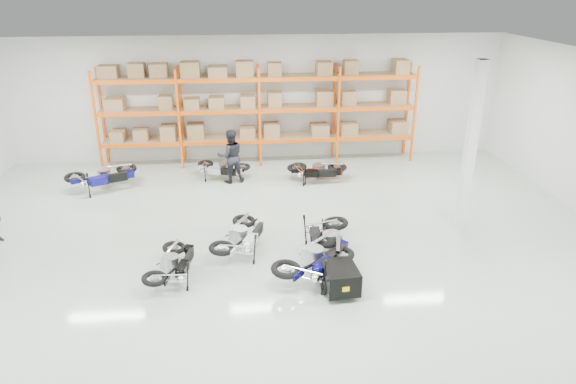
{
  "coord_description": "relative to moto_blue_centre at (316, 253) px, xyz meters",
  "views": [
    {
      "loc": [
        -0.71,
        -11.65,
        6.28
      ],
      "look_at": [
        0.49,
        0.77,
        1.1
      ],
      "focal_mm": 32.0,
      "sensor_mm": 36.0,
      "label": 1
    }
  ],
  "objects": [
    {
      "name": "room",
      "position": [
        -0.89,
        1.65,
        1.64
      ],
      "size": [
        18.0,
        18.0,
        18.0
      ],
      "color": "#A7BAAA",
      "rests_on": "ground"
    },
    {
      "name": "pallet_rack",
      "position": [
        -0.89,
        8.1,
        1.65
      ],
      "size": [
        11.28,
        0.98,
        3.62
      ],
      "color": "#FF5B0D",
      "rests_on": "ground"
    },
    {
      "name": "structural_column",
      "position": [
        4.31,
        2.15,
        1.64
      ],
      "size": [
        0.25,
        0.25,
        4.5
      ],
      "primitive_type": "cube",
      "color": "white",
      "rests_on": "ground"
    },
    {
      "name": "moto_blue_centre",
      "position": [
        0.0,
        0.0,
        0.0
      ],
      "size": [
        2.04,
        2.15,
        1.29
      ],
      "primitive_type": null,
      "rotation": [
        0.0,
        -0.09,
        2.44
      ],
      "color": "#080746",
      "rests_on": "ground"
    },
    {
      "name": "moto_silver_left",
      "position": [
        -1.65,
        1.31,
        -0.05
      ],
      "size": [
        1.5,
        2.02,
        1.18
      ],
      "primitive_type": null,
      "rotation": [
        0.0,
        -0.09,
        2.77
      ],
      "color": "silver",
      "rests_on": "ground"
    },
    {
      "name": "moto_black_far_left",
      "position": [
        -3.19,
        0.2,
        -0.11
      ],
      "size": [
        1.12,
        1.76,
        1.06
      ],
      "primitive_type": null,
      "rotation": [
        0.0,
        -0.09,
        2.94
      ],
      "color": "black",
      "rests_on": "ground"
    },
    {
      "name": "moto_touring_right",
      "position": [
        0.42,
        0.88,
        -0.01
      ],
      "size": [
        1.2,
        2.06,
        1.27
      ],
      "primitive_type": null,
      "rotation": [
        0.0,
        -0.09,
        -0.12
      ],
      "color": "black",
      "rests_on": "ground"
    },
    {
      "name": "trailer",
      "position": [
        0.42,
        -0.72,
        -0.24
      ],
      "size": [
        0.79,
        1.5,
        0.62
      ],
      "rotation": [
        0.0,
        0.0,
        0.08
      ],
      "color": "black",
      "rests_on": "ground"
    },
    {
      "name": "moto_back_a",
      "position": [
        -6.03,
        5.85,
        -0.01
      ],
      "size": [
        2.16,
        1.67,
        1.26
      ],
      "primitive_type": null,
      "rotation": [
        0.0,
        -0.09,
        1.99
      ],
      "color": "#0C0C6D",
      "rests_on": "ground"
    },
    {
      "name": "moto_back_b",
      "position": [
        -2.26,
        6.47,
        -0.12
      ],
      "size": [
        1.76,
        1.25,
        1.03
      ],
      "primitive_type": null,
      "rotation": [
        0.0,
        -0.09,
        1.25
      ],
      "color": "silver",
      "rests_on": "ground"
    },
    {
      "name": "moto_back_c",
      "position": [
        0.88,
        5.91,
        -0.1
      ],
      "size": [
        1.67,
        0.88,
        1.07
      ],
      "primitive_type": null,
      "rotation": [
        0.0,
        -0.09,
        1.53
      ],
      "color": "black",
      "rests_on": "ground"
    },
    {
      "name": "moto_back_d",
      "position": [
        0.98,
        5.98,
        -0.11
      ],
      "size": [
        1.72,
        1.01,
        1.05
      ],
      "primitive_type": null,
      "rotation": [
        0.0,
        -0.09,
        1.44
      ],
      "color": "#47110E",
      "rests_on": "ground"
    },
    {
      "name": "person_back",
      "position": [
        -1.94,
        6.15,
        0.3
      ],
      "size": [
        1.0,
        0.86,
        1.81
      ],
      "primitive_type": "imported",
      "rotation": [
        0.0,
        0.0,
        3.36
      ],
      "color": "black",
      "rests_on": "ground"
    }
  ]
}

